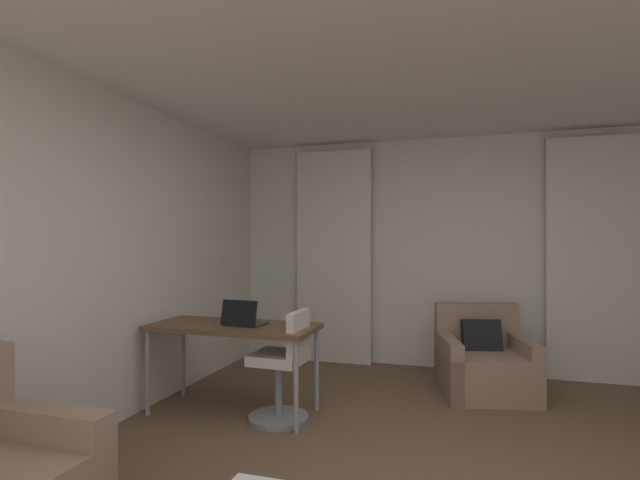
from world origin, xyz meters
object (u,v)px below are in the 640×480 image
Objects in this scene: armchair at (484,364)px; laptop at (244,320)px; desk_chair at (283,372)px; desk at (233,332)px.

laptop reaches higher than armchair.
laptop is (-1.92, -1.16, 0.51)m from armchair.
desk_chair is 0.53m from laptop.
armchair is 2.36m from desk.
desk is 4.14× the size of laptop.
desk_chair is (-1.56, -1.19, 0.12)m from armchair.
desk_chair is (0.47, -0.06, -0.28)m from desk.
laptop reaches higher than desk.
desk is 1.59× the size of desk_chair.
laptop is (0.10, -0.02, 0.11)m from desk.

